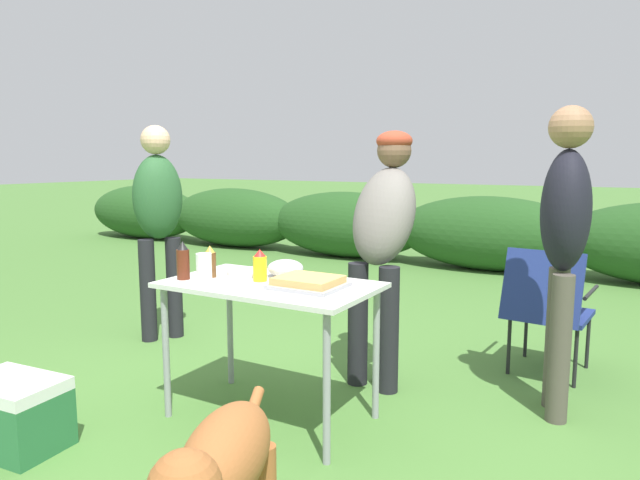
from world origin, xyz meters
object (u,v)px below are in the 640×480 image
(paper_cup_stack, at_px, (204,269))
(bbq_sauce_bottle, at_px, (183,261))
(folding_table, at_px, (270,297))
(standing_person_in_gray_fleece, at_px, (158,213))
(mustard_bottle, at_px, (260,266))
(cooler_box, at_px, (13,414))
(plate_stack, at_px, (247,272))
(standing_person_in_olive_jacket, at_px, (564,232))
(camp_chair_green_behind_table, at_px, (547,305))
(beer_bottle, at_px, (210,262))
(dog, at_px, (221,479))
(mixing_bowl, at_px, (285,268))
(standing_person_in_red_jacket, at_px, (383,230))
(food_tray, at_px, (308,283))

(paper_cup_stack, height_order, bbq_sauce_bottle, bbq_sauce_bottle)
(folding_table, height_order, standing_person_in_gray_fleece, standing_person_in_gray_fleece)
(mustard_bottle, bearing_deg, paper_cup_stack, -136.26)
(cooler_box, bearing_deg, plate_stack, -127.95)
(folding_table, relative_size, bbq_sauce_bottle, 5.32)
(standing_person_in_gray_fleece, distance_m, standing_person_in_olive_jacket, 2.83)
(camp_chair_green_behind_table, bearing_deg, standing_person_in_gray_fleece, -161.75)
(folding_table, distance_m, cooler_box, 1.35)
(beer_bottle, xyz_separation_m, cooler_box, (-0.52, -0.84, -0.65))
(paper_cup_stack, distance_m, dog, 1.51)
(paper_cup_stack, bearing_deg, standing_person_in_olive_jacket, 31.93)
(folding_table, relative_size, cooler_box, 2.18)
(mixing_bowl, relative_size, beer_bottle, 1.13)
(mixing_bowl, relative_size, paper_cup_stack, 1.24)
(beer_bottle, bearing_deg, camp_chair_green_behind_table, 42.00)
(standing_person_in_red_jacket, bearing_deg, bbq_sauce_bottle, -124.26)
(food_tray, height_order, camp_chair_green_behind_table, camp_chair_green_behind_table)
(mixing_bowl, bearing_deg, food_tray, -35.48)
(paper_cup_stack, bearing_deg, mustard_bottle, 43.74)
(standing_person_in_olive_jacket, relative_size, dog, 2.16)
(paper_cup_stack, distance_m, bbq_sauce_bottle, 0.18)
(paper_cup_stack, xyz_separation_m, standing_person_in_red_jacket, (0.59, 0.94, 0.14))
(folding_table, xyz_separation_m, camp_chair_green_behind_table, (1.18, 1.35, -0.20))
(food_tray, xyz_separation_m, cooler_box, (-1.12, -0.88, -0.60))
(beer_bottle, distance_m, dog, 1.68)
(bbq_sauce_bottle, height_order, mustard_bottle, bbq_sauce_bottle)
(standing_person_in_red_jacket, distance_m, camp_chair_green_behind_table, 1.17)
(mixing_bowl, bearing_deg, camp_chair_green_behind_table, 44.50)
(folding_table, bearing_deg, paper_cup_stack, -145.64)
(mustard_bottle, xyz_separation_m, camp_chair_green_behind_table, (1.25, 1.34, -0.35))
(mixing_bowl, height_order, dog, mixing_bowl)
(dog, bearing_deg, bbq_sauce_bottle, -64.63)
(food_tray, relative_size, standing_person_in_gray_fleece, 0.21)
(folding_table, relative_size, mixing_bowl, 5.58)
(plate_stack, xyz_separation_m, cooler_box, (-0.65, -1.00, -0.58))
(folding_table, bearing_deg, standing_person_in_gray_fleece, 154.69)
(mustard_bottle, xyz_separation_m, standing_person_in_olive_jacket, (1.39, 0.79, 0.18))
(mustard_bottle, distance_m, camp_chair_green_behind_table, 1.87)
(mixing_bowl, relative_size, mustard_bottle, 1.16)
(folding_table, bearing_deg, beer_bottle, -173.51)
(camp_chair_green_behind_table, distance_m, cooler_box, 3.06)
(standing_person_in_gray_fleece, bearing_deg, folding_table, -85.44)
(paper_cup_stack, relative_size, camp_chair_green_behind_table, 0.19)
(camp_chair_green_behind_table, xyz_separation_m, cooler_box, (-2.07, -2.23, -0.30))
(mixing_bowl, distance_m, dog, 1.65)
(paper_cup_stack, distance_m, mustard_bottle, 0.29)
(folding_table, bearing_deg, mixing_bowl, 95.43)
(paper_cup_stack, xyz_separation_m, standing_person_in_gray_fleece, (-1.24, 0.91, 0.16))
(standing_person_in_red_jacket, xyz_separation_m, dog, (0.41, -2.03, -0.44))
(standing_person_in_red_jacket, bearing_deg, paper_cup_stack, -116.23)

